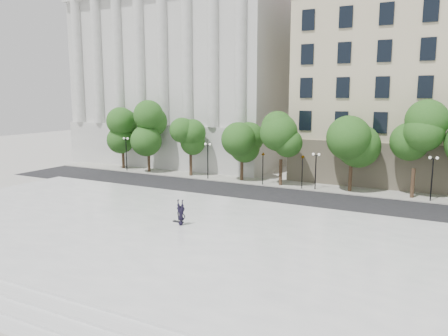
{
  "coord_description": "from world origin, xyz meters",
  "views": [
    {
      "loc": [
        18.7,
        -21.66,
        9.86
      ],
      "look_at": [
        2.09,
        10.0,
        3.92
      ],
      "focal_mm": 35.0,
      "sensor_mm": 36.0,
      "label": 1
    }
  ],
  "objects_px": {
    "traffic_light_east": "(303,156)",
    "skateboard": "(178,222)",
    "traffic_light_west": "(263,153)",
    "person_lying": "(181,222)"
  },
  "relations": [
    {
      "from": "traffic_light_east",
      "to": "skateboard",
      "type": "distance_m",
      "value": 18.24
    },
    {
      "from": "traffic_light_west",
      "to": "traffic_light_east",
      "type": "distance_m",
      "value": 4.49
    },
    {
      "from": "traffic_light_west",
      "to": "skateboard",
      "type": "relative_size",
      "value": 4.78
    },
    {
      "from": "traffic_light_east",
      "to": "traffic_light_west",
      "type": "bearing_deg",
      "value": 180.0
    },
    {
      "from": "traffic_light_east",
      "to": "skateboard",
      "type": "bearing_deg",
      "value": -103.01
    },
    {
      "from": "traffic_light_east",
      "to": "person_lying",
      "type": "relative_size",
      "value": 2.17
    },
    {
      "from": "traffic_light_east",
      "to": "person_lying",
      "type": "bearing_deg",
      "value": -100.72
    },
    {
      "from": "skateboard",
      "to": "person_lying",
      "type": "bearing_deg",
      "value": -39.43
    },
    {
      "from": "traffic_light_west",
      "to": "traffic_light_east",
      "type": "xyz_separation_m",
      "value": [
        4.49,
        0.0,
        -0.01
      ]
    },
    {
      "from": "traffic_light_east",
      "to": "skateboard",
      "type": "height_order",
      "value": "traffic_light_east"
    }
  ]
}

